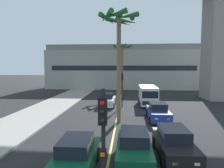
% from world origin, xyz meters
% --- Properties ---
extents(sidewalk_left, '(4.80, 80.00, 0.15)m').
position_xyz_m(sidewalk_left, '(-8.00, 16.00, 0.07)').
color(sidewalk_left, '#9E9991').
rests_on(sidewalk_left, ground).
extents(lane_stripe_center, '(0.14, 56.00, 0.01)m').
position_xyz_m(lane_stripe_center, '(0.00, 24.00, 0.00)').
color(lane_stripe_center, '#DBCC4C').
rests_on(lane_stripe_center, ground).
extents(pier_building_backdrop, '(32.70, 8.04, 9.35)m').
position_xyz_m(pier_building_backdrop, '(0.00, 46.83, 4.61)').
color(pier_building_backdrop, '#ADB2A8').
rests_on(pier_building_backdrop, ground).
extents(car_queue_front, '(1.86, 4.11, 1.56)m').
position_xyz_m(car_queue_front, '(1.29, 11.68, 0.72)').
color(car_queue_front, '#0C4728').
rests_on(car_queue_front, ground).
extents(car_queue_second, '(1.88, 4.13, 1.56)m').
position_xyz_m(car_queue_second, '(-1.39, 10.41, 0.72)').
color(car_queue_second, '#0C4728').
rests_on(car_queue_second, ground).
extents(car_queue_third, '(1.92, 4.14, 1.56)m').
position_xyz_m(car_queue_third, '(3.43, 12.37, 0.72)').
color(car_queue_third, black).
rests_on(car_queue_third, ground).
extents(car_queue_fourth, '(1.88, 4.12, 1.56)m').
position_xyz_m(car_queue_fourth, '(3.72, 19.86, 0.72)').
color(car_queue_fourth, navy).
rests_on(car_queue_fourth, ground).
extents(car_queue_fifth, '(1.91, 4.14, 1.56)m').
position_xyz_m(car_queue_fifth, '(-1.43, 25.94, 0.72)').
color(car_queue_fifth, white).
rests_on(car_queue_fifth, ground).
extents(delivery_van, '(2.18, 5.26, 2.36)m').
position_xyz_m(delivery_van, '(3.51, 26.80, 1.29)').
color(delivery_van, silver).
rests_on(delivery_van, ground).
extents(traffic_light_median_near, '(0.24, 0.37, 4.20)m').
position_xyz_m(traffic_light_median_near, '(0.25, 7.21, 2.71)').
color(traffic_light_median_near, black).
rests_on(traffic_light_median_near, ground).
extents(traffic_light_median_far, '(0.24, 0.37, 4.20)m').
position_xyz_m(traffic_light_median_far, '(0.36, 25.33, 2.71)').
color(traffic_light_median_far, black).
rests_on(traffic_light_median_far, ground).
extents(palm_tree_near_median, '(3.28, 3.29, 8.64)m').
position_xyz_m(palm_tree_near_median, '(0.08, 36.36, 7.21)').
color(palm_tree_near_median, brown).
rests_on(palm_tree_near_median, ground).
extents(palm_tree_mid_median, '(3.44, 3.52, 9.38)m').
position_xyz_m(palm_tree_mid_median, '(0.20, 18.98, 7.67)').
color(palm_tree_mid_median, brown).
rests_on(palm_tree_mid_median, ground).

